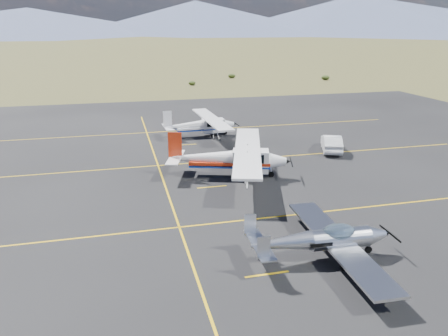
{
  "coord_description": "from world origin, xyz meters",
  "views": [
    {
      "loc": [
        -8.8,
        -19.02,
        10.29
      ],
      "look_at": [
        -2.41,
        6.52,
        1.6
      ],
      "focal_mm": 35.0,
      "sensor_mm": 36.0,
      "label": 1
    }
  ],
  "objects_px": {
    "aircraft_cessna": "(230,158)",
    "aircraft_plain": "(201,124)",
    "aircraft_low_wing": "(324,240)",
    "sedan": "(331,143)"
  },
  "relations": [
    {
      "from": "aircraft_low_wing",
      "to": "sedan",
      "type": "relative_size",
      "value": 2.14
    },
    {
      "from": "aircraft_low_wing",
      "to": "aircraft_plain",
      "type": "xyz_separation_m",
      "value": [
        -0.98,
        24.02,
        0.22
      ]
    },
    {
      "from": "aircraft_low_wing",
      "to": "sedan",
      "type": "distance_m",
      "value": 18.51
    },
    {
      "from": "aircraft_cessna",
      "to": "aircraft_plain",
      "type": "relative_size",
      "value": 1.19
    },
    {
      "from": "aircraft_low_wing",
      "to": "aircraft_plain",
      "type": "relative_size",
      "value": 0.88
    },
    {
      "from": "aircraft_low_wing",
      "to": "sedan",
      "type": "bearing_deg",
      "value": 64.2
    },
    {
      "from": "aircraft_cessna",
      "to": "sedan",
      "type": "relative_size",
      "value": 2.91
    },
    {
      "from": "aircraft_low_wing",
      "to": "aircraft_plain",
      "type": "bearing_deg",
      "value": 94.84
    },
    {
      "from": "aircraft_plain",
      "to": "sedan",
      "type": "height_order",
      "value": "aircraft_plain"
    },
    {
      "from": "aircraft_low_wing",
      "to": "aircraft_plain",
      "type": "distance_m",
      "value": 24.05
    }
  ]
}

